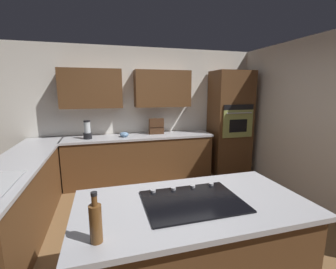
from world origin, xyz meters
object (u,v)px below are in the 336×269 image
blender (87,131)px  spice_rack (156,126)px  mixing_bowl (124,134)px  wall_oven (230,123)px  cooktop (193,201)px  oil_bottle (96,222)px

blender → spice_rack: bearing=-174.4°
mixing_bowl → wall_oven: bearing=-178.9°
cooktop → spice_rack: spice_rack is taller
mixing_bowl → oil_bottle: size_ratio=0.55×
blender → wall_oven: bearing=-179.1°
wall_oven → mixing_bowl: (2.25, 0.04, -0.13)m
cooktop → wall_oven: bearing=-125.1°
wall_oven → blender: size_ratio=6.46×
wall_oven → oil_bottle: (2.68, 3.11, -0.05)m
blender → oil_bottle: (-0.22, 3.07, -0.02)m
wall_oven → mixing_bowl: size_ratio=12.72×
wall_oven → spice_rack: bearing=-3.0°
blender → oil_bottle: blender is taller
cooktop → oil_bottle: oil_bottle is taller
mixing_bowl → oil_bottle: oil_bottle is taller
blender → oil_bottle: 3.07m
cooktop → blender: blender is taller
wall_oven → blender: wall_oven is taller
cooktop → oil_bottle: (0.72, 0.31, 0.12)m
wall_oven → cooktop: 3.43m
cooktop → mixing_bowl: 2.77m
cooktop → blender: 2.91m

